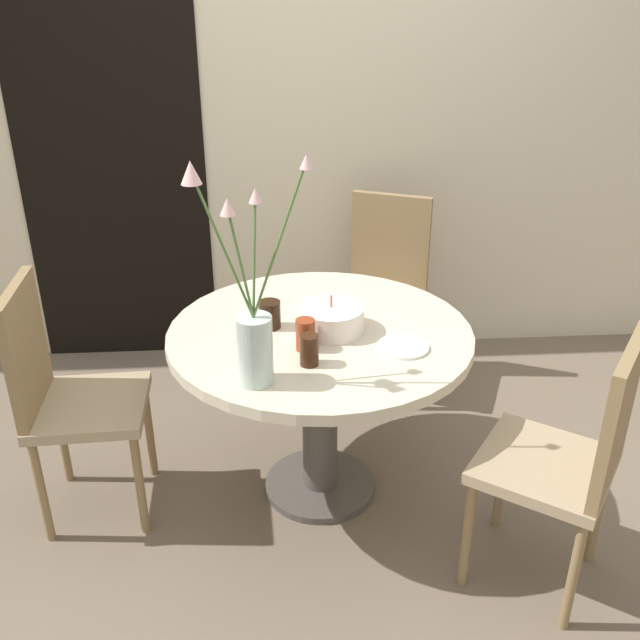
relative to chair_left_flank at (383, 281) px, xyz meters
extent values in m
plane|color=#6B5B4C|center=(-0.36, -0.84, -0.53)|extent=(16.00, 16.00, 0.00)
cube|color=beige|center=(-0.36, 0.40, 0.77)|extent=(8.00, 0.05, 2.60)
cube|color=black|center=(-1.29, 0.37, 0.49)|extent=(0.90, 0.01, 2.05)
cylinder|color=beige|center=(-0.36, -0.84, 0.16)|extent=(1.09, 1.09, 0.04)
cylinder|color=#4C4742|center=(-0.36, -0.84, -0.18)|extent=(0.14, 0.14, 0.64)
cylinder|color=#4C4742|center=(-0.36, -0.84, -0.52)|extent=(0.44, 0.44, 0.03)
cube|color=#9E896B|center=(-0.03, -0.07, -0.08)|extent=(0.53, 0.53, 0.04)
cube|color=olive|center=(0.04, 0.09, 0.17)|extent=(0.36, 0.18, 0.46)
cylinder|color=olive|center=(-0.25, -0.16, -0.32)|extent=(0.03, 0.03, 0.43)
cylinder|color=olive|center=(0.06, -0.30, -0.32)|extent=(0.03, 0.03, 0.43)
cylinder|color=olive|center=(-0.12, 0.15, -0.32)|extent=(0.03, 0.03, 0.43)
cylinder|color=olive|center=(0.19, 0.02, -0.32)|extent=(0.03, 0.03, 0.43)
cube|color=#9E896B|center=(-1.20, -0.88, -0.08)|extent=(0.42, 0.42, 0.04)
cube|color=olive|center=(-1.38, -0.89, 0.17)|extent=(0.05, 0.38, 0.46)
cylinder|color=olive|center=(-1.02, -1.05, -0.32)|extent=(0.03, 0.03, 0.43)
cylinder|color=olive|center=(-1.04, -0.71, -0.32)|extent=(0.03, 0.03, 0.43)
cylinder|color=olive|center=(-1.36, -1.06, -0.32)|extent=(0.03, 0.03, 0.43)
cylinder|color=olive|center=(-1.38, -0.72, -0.32)|extent=(0.03, 0.03, 0.43)
cube|color=#9E896B|center=(0.32, -1.33, -0.08)|extent=(0.56, 0.56, 0.04)
cube|color=olive|center=(0.47, -1.44, 0.17)|extent=(0.25, 0.33, 0.46)
cylinder|color=olive|center=(0.28, -1.10, -0.32)|extent=(0.03, 0.03, 0.43)
cylinder|color=olive|center=(0.08, -1.37, -0.32)|extent=(0.03, 0.03, 0.43)
cylinder|color=olive|center=(0.56, -1.29, -0.32)|extent=(0.03, 0.03, 0.43)
cylinder|color=olive|center=(0.36, -1.57, -0.32)|extent=(0.03, 0.03, 0.43)
cylinder|color=white|center=(-0.32, -0.85, 0.23)|extent=(0.23, 0.23, 0.09)
cylinder|color=#E54C4C|center=(-0.32, -0.85, 0.30)|extent=(0.01, 0.01, 0.04)
cylinder|color=#B2C6C1|center=(-0.59, -1.19, 0.29)|extent=(0.11, 0.11, 0.22)
cylinder|color=#4C7538|center=(-0.66, -1.18, 0.62)|extent=(0.16, 0.02, 0.44)
cone|color=beige|center=(-0.74, -1.18, 0.84)|extent=(0.06, 0.06, 0.06)
cylinder|color=#4C7538|center=(-0.58, -1.15, 0.58)|extent=(0.03, 0.08, 0.36)
cone|color=beige|center=(-0.57, -1.12, 0.76)|extent=(0.04, 0.04, 0.04)
cylinder|color=#4C7538|center=(-0.51, -1.19, 0.64)|extent=(0.17, 0.01, 0.47)
cone|color=beige|center=(-0.42, -1.19, 0.87)|extent=(0.04, 0.04, 0.04)
cylinder|color=#4C7538|center=(-0.61, -1.20, 0.58)|extent=(0.06, 0.04, 0.35)
cone|color=beige|center=(-0.64, -1.22, 0.76)|extent=(0.04, 0.04, 0.05)
cylinder|color=white|center=(-0.09, -1.00, 0.19)|extent=(0.18, 0.18, 0.01)
cylinder|color=#33190C|center=(-0.41, -1.09, 0.23)|extent=(0.06, 0.06, 0.11)
cylinder|color=black|center=(-0.54, -0.81, 0.23)|extent=(0.08, 0.08, 0.10)
cylinder|color=maroon|center=(-0.42, -0.98, 0.24)|extent=(0.07, 0.07, 0.11)
camera|label=1|loc=(-0.52, -3.11, 1.34)|focal=40.00mm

